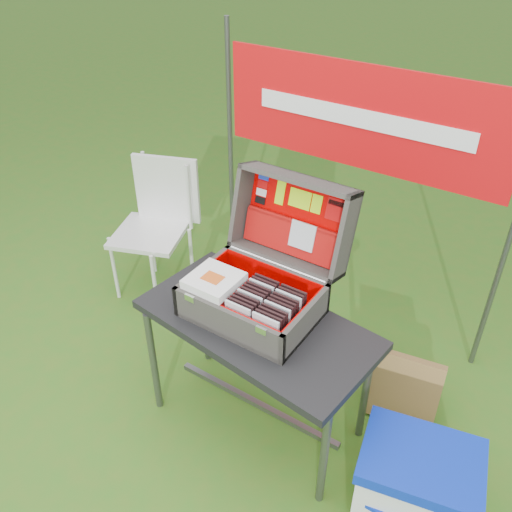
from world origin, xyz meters
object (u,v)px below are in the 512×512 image
Objects in this scene: table at (257,373)px; cardboard_box at (404,390)px; cooler at (415,487)px; chair at (150,235)px; suitcase at (259,260)px.

cardboard_box is at bearing 42.36° from table.
cooler is 0.52× the size of chair.
cooler is at bearing -36.75° from chair.
table is 1.26m from chair.
cooler is 1.30× the size of cardboard_box.
suitcase is 1.27m from chair.
table is 2.26× the size of cooler.
suitcase is at bearing -161.16° from cardboard_box.
cardboard_box is (0.65, 0.35, -0.76)m from suitcase.
cooler is at bearing 1.75° from table.
cooler reaches higher than cardboard_box.
chair is at bearing 159.54° from suitcase.
suitcase is 1.06m from cardboard_box.
cooler is (0.84, -0.07, -0.13)m from table.
chair is 1.78m from cardboard_box.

